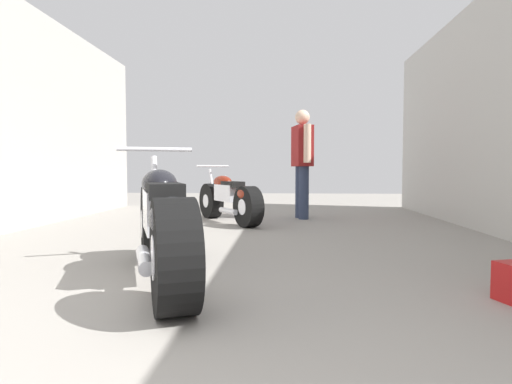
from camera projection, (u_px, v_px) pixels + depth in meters
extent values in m
plane|color=gray|center=(243.00, 240.00, 4.56)|extent=(17.95, 17.95, 0.00)
cylinder|color=black|center=(155.00, 223.00, 3.52)|extent=(0.43, 0.66, 0.62)
cylinder|color=silver|center=(155.00, 223.00, 3.52)|extent=(0.30, 0.30, 0.24)
cylinder|color=black|center=(174.00, 256.00, 2.19)|extent=(0.43, 0.66, 0.62)
cylinder|color=silver|center=(174.00, 256.00, 2.19)|extent=(0.30, 0.30, 0.24)
cube|color=silver|center=(162.00, 211.00, 2.85)|extent=(0.44, 0.66, 0.27)
ellipsoid|color=black|center=(159.00, 184.00, 3.04)|extent=(0.42, 0.56, 0.21)
cube|color=black|center=(164.00, 191.00, 2.67)|extent=(0.37, 0.51, 0.10)
ellipsoid|color=black|center=(173.00, 218.00, 2.22)|extent=(0.39, 0.49, 0.23)
cylinder|color=silver|center=(155.00, 189.00, 3.47)|extent=(0.13, 0.24, 0.56)
cylinder|color=silver|center=(155.00, 149.00, 3.42)|extent=(0.57, 0.25, 0.03)
cylinder|color=silver|center=(144.00, 259.00, 2.54)|extent=(0.27, 0.53, 0.09)
cylinder|color=black|center=(211.00, 201.00, 6.60)|extent=(0.45, 0.56, 0.55)
cylinder|color=silver|center=(211.00, 201.00, 6.60)|extent=(0.28, 0.28, 0.21)
cylinder|color=black|center=(248.00, 207.00, 5.53)|extent=(0.45, 0.56, 0.55)
cylinder|color=silver|center=(248.00, 207.00, 5.53)|extent=(0.28, 0.28, 0.21)
cube|color=silver|center=(228.00, 193.00, 6.06)|extent=(0.47, 0.57, 0.24)
ellipsoid|color=maroon|center=(223.00, 182.00, 6.21)|extent=(0.43, 0.49, 0.19)
cube|color=black|center=(233.00, 184.00, 5.92)|extent=(0.38, 0.45, 0.09)
ellipsoid|color=maroon|center=(247.00, 194.00, 5.56)|extent=(0.39, 0.44, 0.20)
cylinder|color=silver|center=(212.00, 185.00, 6.56)|extent=(0.15, 0.20, 0.49)
cylinder|color=silver|center=(213.00, 166.00, 6.52)|extent=(0.46, 0.31, 0.03)
cylinder|color=silver|center=(228.00, 211.00, 5.79)|extent=(0.32, 0.43, 0.08)
cylinder|color=#2D3851|center=(304.00, 193.00, 6.42)|extent=(0.19, 0.19, 0.81)
cylinder|color=#2D3851|center=(300.00, 192.00, 6.62)|extent=(0.19, 0.19, 0.81)
cube|color=maroon|center=(302.00, 146.00, 6.49)|extent=(0.34, 0.49, 0.62)
cylinder|color=beige|center=(307.00, 143.00, 6.21)|extent=(0.13, 0.13, 0.57)
cylinder|color=beige|center=(298.00, 146.00, 6.76)|extent=(0.13, 0.13, 0.57)
sphere|color=beige|center=(302.00, 117.00, 6.46)|extent=(0.23, 0.23, 0.23)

